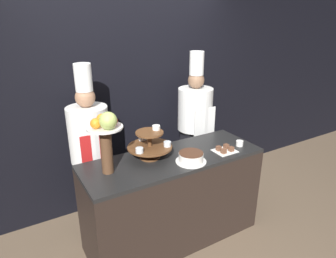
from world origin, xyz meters
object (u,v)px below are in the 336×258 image
(cup_white, at_px, (240,143))
(chef_left, at_px, (90,148))
(cake_square_tray, at_px, (225,150))
(chef_center_left, at_px, (195,124))
(tiered_stand, at_px, (150,144))
(fruit_pedestal, at_px, (106,134))
(cake_round, at_px, (191,157))

(cup_white, xyz_separation_m, chef_left, (-1.34, 0.72, -0.02))
(cake_square_tray, relative_size, chef_center_left, 0.12)
(tiered_stand, distance_m, chef_center_left, 1.00)
(fruit_pedestal, distance_m, chef_center_left, 1.46)
(cake_square_tray, distance_m, chef_left, 1.35)
(cup_white, distance_m, chef_left, 1.52)
(cup_white, height_order, chef_left, chef_left)
(cake_round, relative_size, chef_center_left, 0.16)
(cake_square_tray, relative_size, chef_left, 0.12)
(tiered_stand, relative_size, cake_square_tray, 1.96)
(cup_white, bearing_deg, tiered_stand, 166.22)
(chef_left, bearing_deg, fruit_pedestal, -91.19)
(chef_left, distance_m, chef_center_left, 1.29)
(fruit_pedestal, distance_m, cake_square_tray, 1.20)
(tiered_stand, relative_size, fruit_pedestal, 0.75)
(cake_round, height_order, chef_left, chef_left)
(cake_round, bearing_deg, cake_square_tray, 2.07)
(cup_white, bearing_deg, cake_round, -176.43)
(tiered_stand, height_order, cake_square_tray, tiered_stand)
(tiered_stand, relative_size, chef_center_left, 0.23)
(cake_round, distance_m, chef_left, 1.04)
(tiered_stand, bearing_deg, cup_white, -13.78)
(tiered_stand, height_order, cup_white, tiered_stand)
(cup_white, relative_size, chef_center_left, 0.04)
(tiered_stand, distance_m, cake_round, 0.40)
(fruit_pedestal, distance_m, cup_white, 1.40)
(tiered_stand, xyz_separation_m, cup_white, (0.92, -0.22, -0.11))
(fruit_pedestal, height_order, cup_white, fruit_pedestal)
(cake_round, distance_m, cake_square_tray, 0.42)
(chef_center_left, bearing_deg, cup_white, -85.53)
(fruit_pedestal, xyz_separation_m, cake_round, (0.72, -0.19, -0.32))
(cup_white, height_order, cake_square_tray, cup_white)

